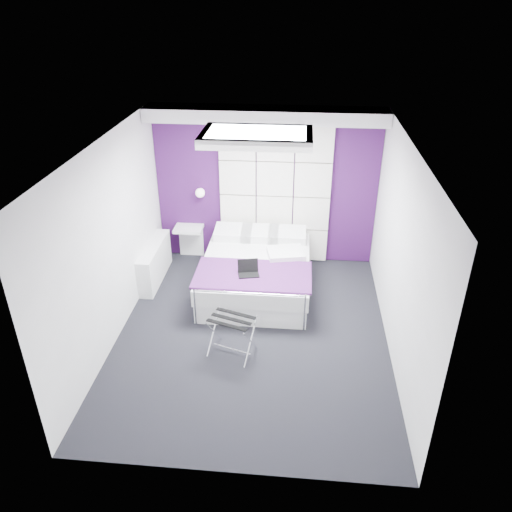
{
  "coord_description": "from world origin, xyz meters",
  "views": [
    {
      "loc": [
        0.56,
        -5.41,
        4.17
      ],
      "look_at": [
        0.01,
        0.35,
        1.02
      ],
      "focal_mm": 35.0,
      "sensor_mm": 36.0,
      "label": 1
    }
  ],
  "objects_px": {
    "bed": "(256,272)",
    "nightstand": "(189,228)",
    "wall_lamp": "(201,192)",
    "radiator": "(155,262)",
    "laptop": "(249,270)",
    "luggage_rack": "(232,336)"
  },
  "relations": [
    {
      "from": "radiator",
      "to": "nightstand",
      "type": "bearing_deg",
      "value": 60.4
    },
    {
      "from": "bed",
      "to": "nightstand",
      "type": "bearing_deg",
      "value": 144.38
    },
    {
      "from": "luggage_rack",
      "to": "laptop",
      "type": "distance_m",
      "value": 1.12
    },
    {
      "from": "laptop",
      "to": "wall_lamp",
      "type": "bearing_deg",
      "value": 110.85
    },
    {
      "from": "wall_lamp",
      "to": "laptop",
      "type": "bearing_deg",
      "value": -56.43
    },
    {
      "from": "radiator",
      "to": "luggage_rack",
      "type": "bearing_deg",
      "value": -49.35
    },
    {
      "from": "radiator",
      "to": "laptop",
      "type": "bearing_deg",
      "value": -22.33
    },
    {
      "from": "wall_lamp",
      "to": "radiator",
      "type": "bearing_deg",
      "value": -130.1
    },
    {
      "from": "nightstand",
      "to": "bed",
      "type": "bearing_deg",
      "value": -35.62
    },
    {
      "from": "radiator",
      "to": "luggage_rack",
      "type": "height_order",
      "value": "radiator"
    },
    {
      "from": "bed",
      "to": "wall_lamp",
      "type": "bearing_deg",
      "value": 137.28
    },
    {
      "from": "nightstand",
      "to": "wall_lamp",
      "type": "bearing_deg",
      "value": 9.83
    },
    {
      "from": "wall_lamp",
      "to": "nightstand",
      "type": "height_order",
      "value": "wall_lamp"
    },
    {
      "from": "luggage_rack",
      "to": "laptop",
      "type": "relative_size",
      "value": 1.86
    },
    {
      "from": "luggage_rack",
      "to": "bed",
      "type": "bearing_deg",
      "value": 102.04
    },
    {
      "from": "wall_lamp",
      "to": "radiator",
      "type": "relative_size",
      "value": 0.12
    },
    {
      "from": "radiator",
      "to": "nightstand",
      "type": "xyz_separation_m",
      "value": [
        0.41,
        0.72,
        0.27
      ]
    },
    {
      "from": "radiator",
      "to": "bed",
      "type": "height_order",
      "value": "bed"
    },
    {
      "from": "wall_lamp",
      "to": "bed",
      "type": "height_order",
      "value": "wall_lamp"
    },
    {
      "from": "wall_lamp",
      "to": "luggage_rack",
      "type": "height_order",
      "value": "wall_lamp"
    },
    {
      "from": "wall_lamp",
      "to": "bed",
      "type": "distance_m",
      "value": 1.64
    },
    {
      "from": "radiator",
      "to": "nightstand",
      "type": "distance_m",
      "value": 0.87
    }
  ]
}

